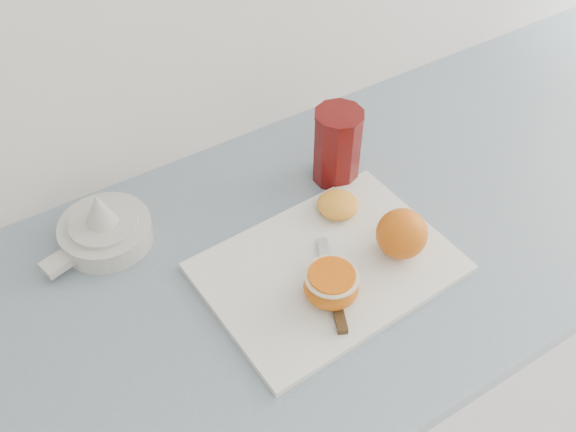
{
  "coord_description": "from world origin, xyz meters",
  "views": [
    {
      "loc": [
        -0.32,
        1.16,
        1.65
      ],
      "look_at": [
        0.03,
        1.72,
        0.96
      ],
      "focal_mm": 40.0,
      "sensor_mm": 36.0,
      "label": 1
    }
  ],
  "objects": [
    {
      "name": "paring_knife",
      "position": [
        0.03,
        1.58,
        0.91
      ],
      "size": [
        0.08,
        0.16,
        0.01
      ],
      "color": "#422E17",
      "rests_on": "cutting_board"
    },
    {
      "name": "red_tumbler",
      "position": [
        0.19,
        1.82,
        0.95
      ],
      "size": [
        0.08,
        0.08,
        0.14
      ],
      "color": "#640C0B",
      "rests_on": "counter"
    },
    {
      "name": "counter",
      "position": [
        0.03,
        1.7,
        0.45
      ],
      "size": [
        2.61,
        0.64,
        0.89
      ],
      "color": "white",
      "rests_on": "ground"
    },
    {
      "name": "squeezed_shell",
      "position": [
        0.14,
        1.73,
        0.92
      ],
      "size": [
        0.07,
        0.07,
        0.03
      ],
      "color": "orange",
      "rests_on": "cutting_board"
    },
    {
      "name": "citrus_juicer",
      "position": [
        -0.2,
        1.88,
        0.92
      ],
      "size": [
        0.18,
        0.14,
        0.1
      ],
      "color": "silver",
      "rests_on": "counter"
    },
    {
      "name": "cutting_board",
      "position": [
        0.06,
        1.65,
        0.9
      ],
      "size": [
        0.38,
        0.28,
        0.01
      ],
      "primitive_type": "cube",
      "rotation": [
        0.0,
        0.0,
        0.05
      ],
      "color": "white",
      "rests_on": "counter"
    },
    {
      "name": "half_orange",
      "position": [
        0.03,
        1.6,
        0.93
      ],
      "size": [
        0.08,
        0.08,
        0.05
      ],
      "color": "#D45117",
      "rests_on": "cutting_board"
    },
    {
      "name": "whole_orange",
      "position": [
        0.17,
        1.61,
        0.94
      ],
      "size": [
        0.08,
        0.08,
        0.08
      ],
      "color": "#D45117",
      "rests_on": "cutting_board"
    }
  ]
}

